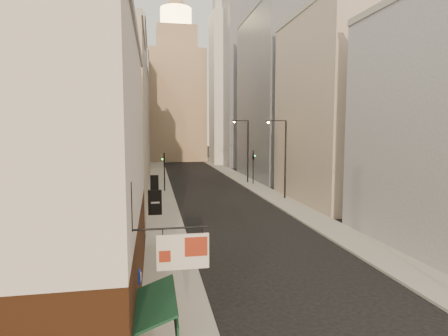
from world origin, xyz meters
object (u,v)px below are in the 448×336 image
(traffic_light_right, at_px, (253,159))
(clock_tower, at_px, (177,93))
(white_tower, at_px, (228,84))
(streetlamp_far, at_px, (246,147))
(streetlamp_mid, at_px, (283,155))
(traffic_light_left, at_px, (164,165))

(traffic_light_right, bearing_deg, clock_tower, -68.90)
(clock_tower, height_order, traffic_light_right, clock_tower)
(white_tower, distance_m, streetlamp_far, 35.34)
(traffic_light_right, bearing_deg, white_tower, -83.46)
(clock_tower, xyz_separation_m, streetlamp_mid, (8.07, -60.01, -12.50))
(traffic_light_left, distance_m, traffic_light_right, 13.46)
(white_tower, xyz_separation_m, streetlamp_mid, (-2.93, -46.01, -13.48))
(white_tower, height_order, streetlamp_mid, white_tower)
(traffic_light_left, xyz_separation_m, traffic_light_right, (12.81, 4.14, 0.29))
(clock_tower, xyz_separation_m, white_tower, (11.00, -14.00, 0.97))
(streetlamp_mid, height_order, traffic_light_right, streetlamp_mid)
(white_tower, distance_m, traffic_light_left, 44.15)
(traffic_light_left, height_order, traffic_light_right, same)
(clock_tower, xyz_separation_m, streetlamp_far, (7.15, -46.53, -12.30))
(traffic_light_left, relative_size, traffic_light_right, 1.00)
(streetlamp_far, xyz_separation_m, traffic_light_right, (0.64, -1.60, -1.56))
(clock_tower, bearing_deg, traffic_light_left, -95.48)
(white_tower, relative_size, traffic_light_right, 8.30)
(streetlamp_mid, bearing_deg, clock_tower, 106.38)
(white_tower, bearing_deg, traffic_light_left, -112.70)
(white_tower, bearing_deg, streetlamp_far, -96.75)
(streetlamp_mid, relative_size, traffic_light_right, 1.80)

